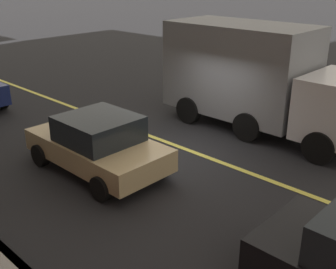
% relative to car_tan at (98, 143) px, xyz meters
% --- Properties ---
extents(ground, '(200.00, 200.00, 0.00)m').
position_rel_car_tan_xyz_m(ground, '(-0.68, -2.54, -0.75)').
color(ground, black).
extents(lane_stripe_center, '(80.00, 0.16, 0.01)m').
position_rel_car_tan_xyz_m(lane_stripe_center, '(-0.68, -2.54, -0.74)').
color(lane_stripe_center, '#D8CC4C').
rests_on(lane_stripe_center, ground).
extents(car_tan, '(3.94, 2.03, 1.50)m').
position_rel_car_tan_xyz_m(car_tan, '(0.00, 0.00, 0.00)').
color(car_tan, tan).
rests_on(car_tan, ground).
extents(truck_gray, '(6.72, 2.60, 3.31)m').
position_rel_car_tan_xyz_m(truck_gray, '(-1.19, -5.49, 0.98)').
color(truck_gray, silver).
rests_on(truck_gray, ground).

